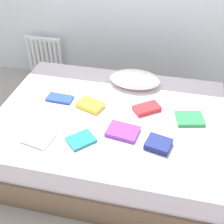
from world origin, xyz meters
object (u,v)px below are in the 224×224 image
(textbook_purple, at_px, (123,131))
(radiator, at_px, (45,55))
(textbook_navy, at_px, (158,144))
(bed, at_px, (111,135))
(pillow, at_px, (135,79))
(textbook_green, at_px, (190,119))
(textbook_yellow, at_px, (90,105))
(textbook_white, at_px, (39,138))
(textbook_red, at_px, (147,108))
(textbook_blue, at_px, (60,98))
(textbook_teal, at_px, (81,140))

(textbook_purple, bearing_deg, radiator, 140.61)
(textbook_navy, bearing_deg, textbook_purple, 176.57)
(bed, distance_m, pillow, 0.60)
(textbook_green, bearing_deg, textbook_purple, -164.40)
(textbook_yellow, bearing_deg, textbook_purple, -19.44)
(bed, height_order, radiator, radiator)
(textbook_yellow, height_order, textbook_purple, textbook_yellow)
(textbook_white, relative_size, textbook_green, 0.96)
(pillow, height_order, textbook_purple, pillow)
(textbook_navy, distance_m, textbook_red, 0.45)
(textbook_white, bearing_deg, textbook_yellow, 71.52)
(radiator, distance_m, textbook_blue, 1.29)
(textbook_white, xyz_separation_m, textbook_green, (1.14, 0.49, 0.01))
(textbook_yellow, xyz_separation_m, textbook_red, (0.50, 0.06, -0.00))
(radiator, bearing_deg, pillow, -28.87)
(textbook_blue, bearing_deg, textbook_yellow, -5.88)
(textbook_yellow, bearing_deg, textbook_teal, -64.46)
(radiator, xyz_separation_m, textbook_teal, (1.00, -1.58, 0.19))
(textbook_purple, bearing_deg, textbook_red, 74.58)
(pillow, bearing_deg, textbook_blue, -147.97)
(textbook_teal, distance_m, textbook_yellow, 0.44)
(bed, distance_m, textbook_red, 0.42)
(radiator, xyz_separation_m, textbook_white, (0.67, -1.63, 0.19))
(pillow, height_order, textbook_teal, pillow)
(textbook_purple, bearing_deg, textbook_white, -153.13)
(bed, relative_size, textbook_navy, 10.86)
(radiator, distance_m, textbook_teal, 1.88)
(textbook_white, distance_m, textbook_red, 0.95)
(bed, xyz_separation_m, pillow, (0.13, 0.50, 0.32))
(textbook_teal, bearing_deg, textbook_blue, 80.42)
(textbook_teal, distance_m, textbook_green, 0.92)
(textbook_white, height_order, textbook_yellow, textbook_yellow)
(textbook_purple, bearing_deg, textbook_yellow, 149.86)
(textbook_yellow, xyz_separation_m, textbook_purple, (0.35, -0.28, -0.00))
(radiator, relative_size, textbook_purple, 1.95)
(pillow, xyz_separation_m, textbook_teal, (-0.28, -0.87, -0.05))
(radiator, height_order, textbook_purple, radiator)
(textbook_blue, bearing_deg, textbook_red, 3.59)
(bed, bearing_deg, textbook_blue, 168.79)
(textbook_yellow, relative_size, textbook_purple, 0.92)
(textbook_blue, distance_m, textbook_yellow, 0.31)
(textbook_blue, bearing_deg, textbook_purple, -23.61)
(pillow, relative_size, textbook_teal, 2.44)
(textbook_blue, bearing_deg, radiator, 122.89)
(bed, bearing_deg, textbook_white, -137.77)
(bed, relative_size, textbook_yellow, 8.82)
(textbook_teal, bearing_deg, textbook_yellow, 50.52)
(textbook_blue, bearing_deg, textbook_navy, -20.89)
(textbook_white, xyz_separation_m, textbook_navy, (0.92, 0.13, 0.01))
(textbook_white, distance_m, textbook_purple, 0.66)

